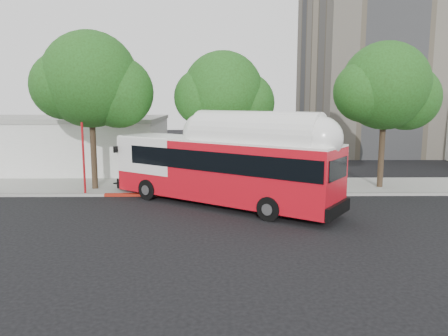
{
  "coord_description": "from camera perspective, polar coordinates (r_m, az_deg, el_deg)",
  "views": [
    {
      "loc": [
        -1.27,
        -21.36,
        5.69
      ],
      "look_at": [
        -0.97,
        3.0,
        1.82
      ],
      "focal_mm": 35.0,
      "sensor_mm": 36.0,
      "label": 1
    }
  ],
  "objects": [
    {
      "name": "signal_pole",
      "position": [
        26.89,
        -17.89,
        1.59
      ],
      "size": [
        0.13,
        0.44,
        4.7
      ],
      "color": "red",
      "rests_on": "ground"
    },
    {
      "name": "street_tree_right",
      "position": [
        29.26,
        21.06,
        9.55
      ],
      "size": [
        6.21,
        5.4,
        9.18
      ],
      "color": "#2D2116",
      "rests_on": "ground"
    },
    {
      "name": "low_commercial_bldg",
      "position": [
        37.75,
        -20.45,
        3.08
      ],
      "size": [
        16.2,
        10.2,
        4.25
      ],
      "color": "silver",
      "rests_on": "ground"
    },
    {
      "name": "street_tree_mid",
      "position": [
        27.43,
        0.71,
        9.49
      ],
      "size": [
        5.75,
        5.0,
        8.62
      ],
      "color": "#2D2116",
      "rests_on": "ground"
    },
    {
      "name": "transit_bus",
      "position": [
        23.25,
        -0.2,
        -0.32
      ],
      "size": [
        12.68,
        9.85,
        4.08
      ],
      "rotation": [
        0.0,
        0.0,
        -0.61
      ],
      "color": "red",
      "rests_on": "ground"
    },
    {
      "name": "red_curb_segment",
      "position": [
        25.93,
        -4.53,
        -3.49
      ],
      "size": [
        10.0,
        0.32,
        0.16
      ],
      "primitive_type": "cube",
      "color": "maroon",
      "rests_on": "ground"
    },
    {
      "name": "curb_strip",
      "position": [
        25.91,
        2.12,
        -3.49
      ],
      "size": [
        60.0,
        0.3,
        0.15
      ],
      "primitive_type": "cube",
      "color": "gray",
      "rests_on": "ground"
    },
    {
      "name": "street_tree_left",
      "position": [
        27.89,
        -16.08,
        10.57
      ],
      "size": [
        6.67,
        5.8,
        9.74
      ],
      "color": "#2D2116",
      "rests_on": "ground"
    },
    {
      "name": "sidewalk",
      "position": [
        28.45,
        1.86,
        -2.35
      ],
      "size": [
        60.0,
        5.0,
        0.15
      ],
      "primitive_type": "cube",
      "color": "gray",
      "rests_on": "ground"
    },
    {
      "name": "ground",
      "position": [
        22.14,
        2.61,
        -5.86
      ],
      "size": [
        120.0,
        120.0,
        0.0
      ],
      "primitive_type": "plane",
      "color": "black",
      "rests_on": "ground"
    }
  ]
}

